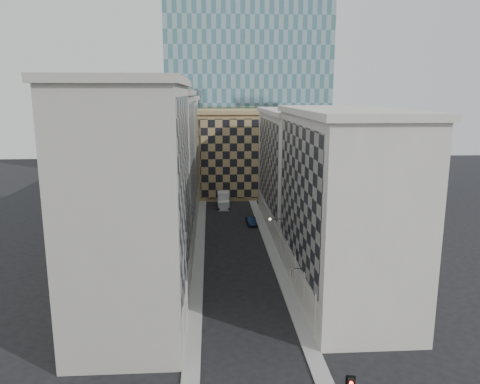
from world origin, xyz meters
name	(u,v)px	position (x,y,z in m)	size (l,w,h in m)	color
ground	(255,369)	(0.00, 0.00, 0.00)	(260.00, 260.00, 0.00)	black
sidewalk_west	(199,250)	(-5.25, 30.00, 0.07)	(1.50, 100.00, 0.15)	gray
sidewalk_east	(271,249)	(5.25, 30.00, 0.07)	(1.50, 100.00, 0.15)	gray
bldg_left_a	(136,201)	(-10.88, 11.00, 11.82)	(10.80, 22.80, 23.70)	#A8A397
bldg_left_b	(159,170)	(-10.88, 33.00, 11.32)	(10.80, 22.80, 22.70)	gray
bldg_left_c	(172,154)	(-10.88, 55.00, 10.83)	(10.80, 22.80, 21.70)	#A8A397
bldg_right_a	(341,204)	(10.88, 15.00, 10.32)	(10.80, 26.80, 20.70)	beige
bldg_right_b	(296,169)	(10.89, 42.00, 9.85)	(10.80, 28.80, 19.70)	beige
tan_block	(235,153)	(2.00, 67.90, 9.44)	(16.80, 14.80, 18.80)	tan
church_tower	(224,73)	(0.00, 82.00, 26.95)	(7.20, 7.20, 51.50)	#2A2520
flagpoles_left	(185,254)	(-5.90, 6.00, 8.00)	(0.10, 6.33, 2.33)	gray
bracket_lamp	(271,219)	(4.38, 24.00, 6.20)	(1.98, 0.36, 0.36)	black
box_truck	(223,201)	(-1.01, 55.70, 1.31)	(2.26, 5.50, 3.02)	silver
dark_car	(251,221)	(3.40, 43.07, 0.68)	(1.43, 4.11, 1.36)	#0F1B37
shop_sign	(292,272)	(4.95, 11.38, 3.83)	(1.30, 0.74, 0.87)	black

